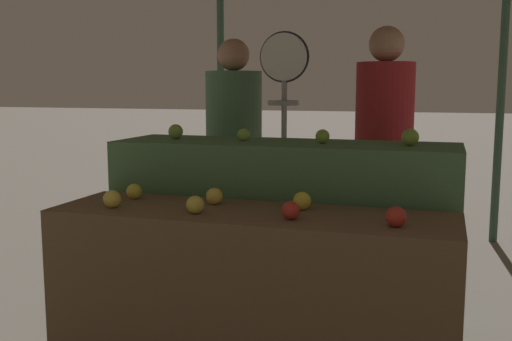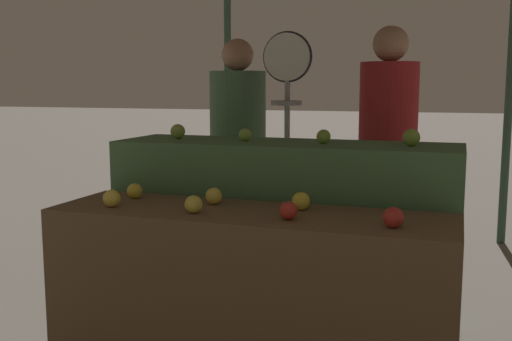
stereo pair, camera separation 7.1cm
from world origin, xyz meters
name	(u,v)px [view 2 (the right image)]	position (x,y,z in m)	size (l,w,h in m)	color
display_counter_front	(249,294)	(0.00, 0.00, 0.40)	(1.89, 0.55, 0.80)	brown
display_counter_back	(284,237)	(0.00, 0.60, 0.54)	(1.89, 0.55, 1.07)	#4C7A4C
apple_front_0	(112,198)	(-0.66, -0.11, 0.84)	(0.09, 0.09, 0.09)	yellow
apple_front_1	(194,204)	(-0.23, -0.12, 0.84)	(0.08, 0.08, 0.08)	gold
apple_front_2	(288,211)	(0.22, -0.10, 0.84)	(0.08, 0.08, 0.08)	#B72D23
apple_front_3	(393,217)	(0.67, -0.11, 0.85)	(0.09, 0.09, 0.09)	#B72D23
apple_front_4	(135,191)	(-0.67, 0.12, 0.84)	(0.08, 0.08, 0.08)	gold
apple_front_5	(214,196)	(-0.22, 0.11, 0.84)	(0.08, 0.08, 0.08)	yellow
apple_front_6	(301,201)	(0.22, 0.11, 0.84)	(0.09, 0.09, 0.09)	gold
apple_back_0	(178,131)	(-0.66, 0.61, 1.12)	(0.09, 0.09, 0.09)	#8EB247
apple_back_1	(245,135)	(-0.23, 0.59, 1.11)	(0.07, 0.07, 0.07)	#8EB247
apple_back_2	(324,136)	(0.22, 0.59, 1.11)	(0.08, 0.08, 0.08)	#84AD3D
apple_back_3	(411,137)	(0.68, 0.60, 1.12)	(0.09, 0.09, 0.09)	#84AD3D
produce_scale	(287,102)	(-0.15, 1.15, 1.28)	(0.32, 0.20, 1.72)	#99999E
person_vendor_at_scale	(238,143)	(-0.58, 1.39, 0.98)	(0.41, 0.41, 1.71)	#2D2D38
person_customer_left	(388,141)	(0.46, 1.43, 1.02)	(0.46, 0.46, 1.77)	#2D2D38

